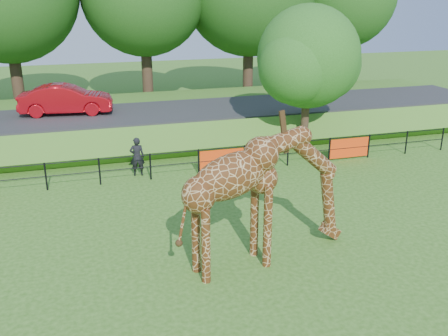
# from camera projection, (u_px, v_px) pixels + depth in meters

# --- Properties ---
(ground) EXTENTS (90.00, 90.00, 0.00)m
(ground) POSITION_uv_depth(u_px,v_px,m) (198.00, 283.00, 13.03)
(ground) COLOR #336318
(ground) RESTS_ON ground
(giraffe) EXTENTS (5.39, 1.98, 3.78)m
(giraffe) POSITION_uv_depth(u_px,v_px,m) (267.00, 197.00, 13.61)
(giraffe) COLOR #532B11
(giraffe) RESTS_ON ground
(perimeter_fence) EXTENTS (28.07, 0.10, 1.10)m
(perimeter_fence) POSITION_uv_depth(u_px,v_px,m) (150.00, 167.00, 20.07)
(perimeter_fence) COLOR black
(perimeter_fence) RESTS_ON ground
(embankment) EXTENTS (40.00, 9.00, 1.30)m
(embankment) POSITION_uv_depth(u_px,v_px,m) (129.00, 121.00, 26.82)
(embankment) COLOR #336318
(embankment) RESTS_ON ground
(road) EXTENTS (40.00, 5.00, 0.12)m
(road) POSITION_uv_depth(u_px,v_px,m) (132.00, 114.00, 25.23)
(road) COLOR #29292B
(road) RESTS_ON embankment
(car_red) EXTENTS (4.63, 2.09, 1.47)m
(car_red) POSITION_uv_depth(u_px,v_px,m) (66.00, 99.00, 24.77)
(car_red) COLOR red
(car_red) RESTS_ON road
(visitor) EXTENTS (0.64, 0.47, 1.63)m
(visitor) POSITION_uv_depth(u_px,v_px,m) (137.00, 157.00, 20.45)
(visitor) COLOR black
(visitor) RESTS_ON ground
(tree_east) EXTENTS (5.40, 4.71, 6.76)m
(tree_east) POSITION_uv_depth(u_px,v_px,m) (310.00, 61.00, 22.35)
(tree_east) COLOR #322316
(tree_east) RESTS_ON ground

